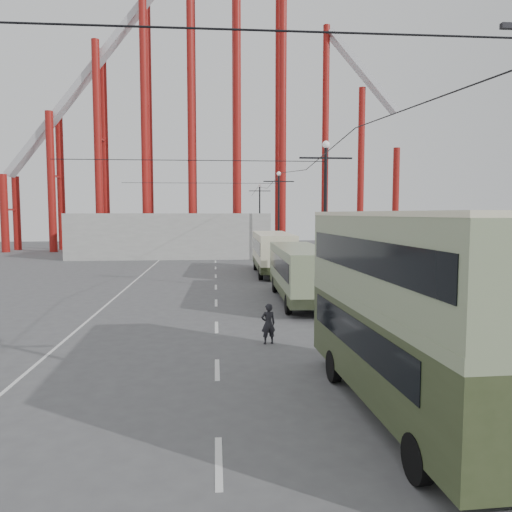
{
  "coord_description": "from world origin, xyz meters",
  "views": [
    {
      "loc": [
        -1.05,
        -11.69,
        5.01
      ],
      "look_at": [
        0.89,
        11.67,
        3.0
      ],
      "focal_mm": 35.0,
      "sensor_mm": 36.0,
      "label": 1
    }
  ],
  "objects": [
    {
      "name": "fairground_shed",
      "position": [
        -6.0,
        47.0,
        2.5
      ],
      "size": [
        22.0,
        10.0,
        5.0
      ],
      "primitive_type": "cube",
      "color": "#989793",
      "rests_on": "ground"
    },
    {
      "name": "lamp_post_far",
      "position": [
        5.6,
        40.0,
        4.68
      ],
      "size": [
        3.2,
        0.44,
        9.32
      ],
      "color": "black",
      "rests_on": "ground"
    },
    {
      "name": "ground",
      "position": [
        0.0,
        0.0,
        0.0
      ],
      "size": [
        160.0,
        160.0,
        0.0
      ],
      "primitive_type": "plane",
      "color": "#4D4D4F",
      "rests_on": "ground"
    },
    {
      "name": "double_decker_bus",
      "position": [
        3.63,
        -0.03,
        2.83
      ],
      "size": [
        2.73,
        9.5,
        5.06
      ],
      "rotation": [
        0.0,
        0.0,
        0.04
      ],
      "color": "#313B20",
      "rests_on": "ground"
    },
    {
      "name": "lamp_post_distant",
      "position": [
        5.6,
        62.0,
        4.68
      ],
      "size": [
        3.2,
        0.44,
        9.32
      ],
      "color": "black",
      "rests_on": "ground"
    },
    {
      "name": "single_decker_green",
      "position": [
        3.78,
        16.2,
        1.75
      ],
      "size": [
        2.79,
        11.0,
        3.09
      ],
      "rotation": [
        0.0,
        0.0,
        -0.02
      ],
      "color": "gray",
      "rests_on": "ground"
    },
    {
      "name": "pedestrian",
      "position": [
        0.97,
        7.04,
        0.78
      ],
      "size": [
        0.64,
        0.49,
        1.57
      ],
      "primitive_type": "imported",
      "rotation": [
        0.0,
        0.0,
        3.36
      ],
      "color": "black",
      "rests_on": "ground"
    },
    {
      "name": "roller_coaster",
      "position": [
        -2.49,
        56.89,
        22.92
      ],
      "size": [
        52.95,
        5.0,
        55.48
      ],
      "color": "maroon",
      "rests_on": "ground"
    },
    {
      "name": "road_markings",
      "position": [
        -0.86,
        19.7,
        0.01
      ],
      "size": [
        12.52,
        120.0,
        0.01
      ],
      "color": "silver",
      "rests_on": "ground"
    },
    {
      "name": "single_decker_cream",
      "position": [
        3.69,
        28.87,
        1.91
      ],
      "size": [
        3.01,
        10.98,
        3.39
      ],
      "rotation": [
        0.0,
        0.0,
        -0.02
      ],
      "color": "beige",
      "rests_on": "ground"
    },
    {
      "name": "lamp_post_mid",
      "position": [
        5.6,
        18.0,
        4.68
      ],
      "size": [
        3.2,
        0.44,
        9.32
      ],
      "color": "black",
      "rests_on": "ground"
    }
  ]
}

